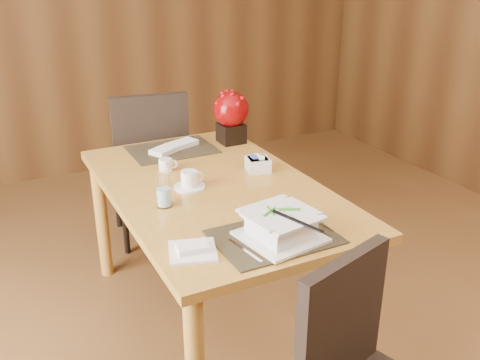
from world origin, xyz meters
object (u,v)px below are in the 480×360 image
bread_plate (193,251)px  far_chair (149,160)px  dining_table (214,205)px  sugar_caddy (258,164)px  water_glass (164,190)px  creamer_jug (166,165)px  berry_decor (231,114)px  soup_setting (281,226)px  coffee_cup (189,181)px

bread_plate → far_chair: far_chair is taller
dining_table → bread_plate: size_ratio=9.04×
dining_table → sugar_caddy: size_ratio=13.76×
sugar_caddy → water_glass: bearing=-161.8°
creamer_jug → dining_table: bearing=-45.0°
creamer_jug → berry_decor: 0.56m
soup_setting → water_glass: (-0.29, 0.47, 0.02)m
coffee_cup → water_glass: (-0.17, -0.13, 0.04)m
far_chair → bread_plate: bearing=85.9°
water_glass → creamer_jug: water_glass is taller
water_glass → creamer_jug: (0.14, 0.38, -0.04)m
soup_setting → creamer_jug: size_ratio=3.65×
creamer_jug → bread_plate: creamer_jug is taller
coffee_cup → creamer_jug: coffee_cup is taller
berry_decor → bread_plate: bearing=-122.4°
dining_table → berry_decor: berry_decor is taller
creamer_jug → far_chair: (0.12, 0.67, -0.22)m
sugar_caddy → berry_decor: berry_decor is taller
coffee_cup → berry_decor: bearing=47.6°
creamer_jug → sugar_caddy: sugar_caddy is taller
dining_table → soup_setting: size_ratio=4.86×
soup_setting → far_chair: size_ratio=0.31×
bread_plate → far_chair: 1.50m
dining_table → soup_setting: bearing=-88.7°
coffee_cup → water_glass: 0.22m
sugar_caddy → berry_decor: 0.48m
dining_table → water_glass: water_glass is taller
coffee_cup → berry_decor: (0.45, 0.50, 0.13)m
water_glass → coffee_cup: bearing=38.8°
soup_setting → coffee_cup: size_ratio=2.16×
soup_setting → far_chair: (-0.03, 1.52, -0.24)m
water_glass → sugar_caddy: water_glass is taller
bread_plate → dining_table: bearing=58.5°
soup_setting → bread_plate: size_ratio=1.86×
creamer_jug → water_glass: bearing=-90.9°
dining_table → water_glass: size_ratio=9.99×
soup_setting → berry_decor: 1.15m
soup_setting → far_chair: bearing=81.9°
dining_table → berry_decor: bearing=56.6°
coffee_cup → far_chair: (0.10, 0.92, -0.22)m
coffee_cup → dining_table: bearing=-14.8°
bread_plate → far_chair: (0.30, 1.46, -0.19)m
soup_setting → far_chair: 1.54m
bread_plate → coffee_cup: bearing=69.1°
dining_table → water_glass: (-0.27, -0.11, 0.17)m
far_chair → sugar_caddy: bearing=115.6°
coffee_cup → creamer_jug: (-0.03, 0.25, -0.00)m
soup_setting → water_glass: 0.55m
water_glass → creamer_jug: size_ratio=1.77×
dining_table → creamer_jug: (-0.13, 0.28, 0.13)m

